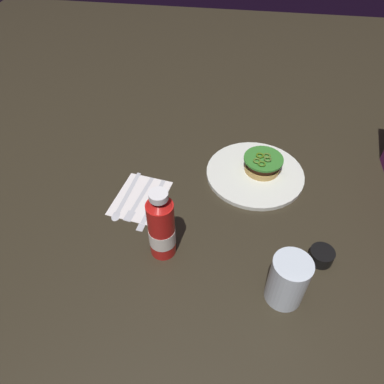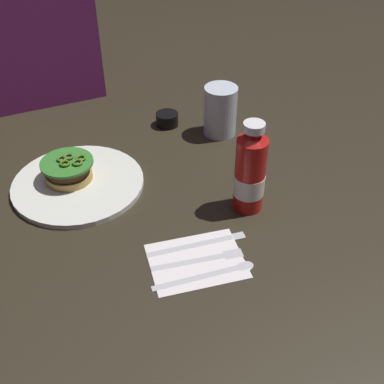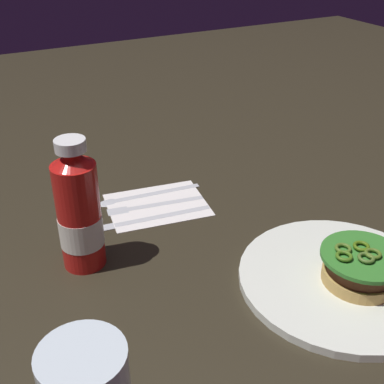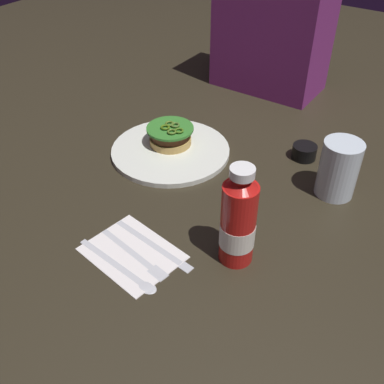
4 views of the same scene
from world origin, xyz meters
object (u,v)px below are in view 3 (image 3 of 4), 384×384
object	(u,v)px
napkin	(157,205)
ketchup_bottle	(79,213)
fork_utensil	(147,205)
butter_knife	(149,217)
burger_sandwich	(361,267)
dinner_plate	(341,279)
spoon_utensil	(136,195)

from	to	relation	value
napkin	ketchup_bottle	bearing A→B (deg)	31.64
fork_utensil	butter_knife	size ratio (longest dim) A/B	0.90
burger_sandwich	napkin	bearing A→B (deg)	-64.78
dinner_plate	napkin	xyz separation A→B (m)	(0.14, -0.32, -0.00)
burger_sandwich	fork_utensil	world-z (taller)	burger_sandwich
butter_knife	burger_sandwich	bearing A→B (deg)	122.34
dinner_plate	burger_sandwich	distance (m)	0.04
dinner_plate	butter_knife	bearing A→B (deg)	-57.90
burger_sandwich	fork_utensil	size ratio (longest dim) A/B	0.66
ketchup_bottle	burger_sandwich	bearing A→B (deg)	143.97
burger_sandwich	fork_utensil	xyz separation A→B (m)	(0.18, -0.34, -0.03)
spoon_utensil	butter_knife	xyz separation A→B (m)	(0.01, 0.08, 0.00)
dinner_plate	butter_knife	world-z (taller)	dinner_plate
butter_knife	napkin	bearing A→B (deg)	-130.61
ketchup_bottle	fork_utensil	distance (m)	0.20
dinner_plate	fork_utensil	distance (m)	0.36
dinner_plate	butter_knife	size ratio (longest dim) A/B	1.48
burger_sandwich	butter_knife	world-z (taller)	burger_sandwich
ketchup_bottle	napkin	xyz separation A→B (m)	(-0.16, -0.10, -0.09)
butter_knife	spoon_utensil	bearing A→B (deg)	-95.68
ketchup_bottle	napkin	bearing A→B (deg)	-148.36
dinner_plate	butter_knife	xyz separation A→B (m)	(0.18, -0.28, -0.00)
fork_utensil	dinner_plate	bearing A→B (deg)	116.93
napkin	fork_utensil	distance (m)	0.02
burger_sandwich	napkin	size ratio (longest dim) A/B	0.67
spoon_utensil	fork_utensil	distance (m)	0.04
burger_sandwich	ketchup_bottle	bearing A→B (deg)	-36.03
dinner_plate	spoon_utensil	bearing A→B (deg)	-64.98
spoon_utensil	fork_utensil	bearing A→B (deg)	97.73
butter_knife	fork_utensil	bearing A→B (deg)	-108.54
burger_sandwich	napkin	world-z (taller)	burger_sandwich
ketchup_bottle	napkin	size ratio (longest dim) A/B	1.16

